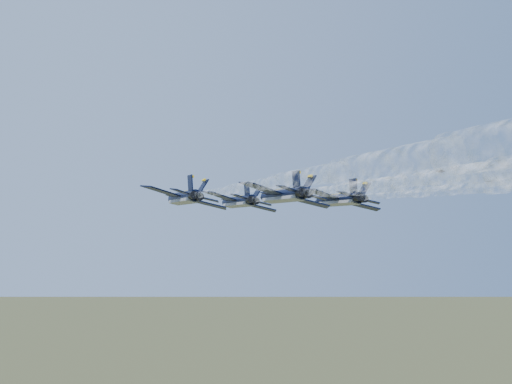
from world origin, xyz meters
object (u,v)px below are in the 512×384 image
object	(u,v)px
jet_lead	(238,202)
jet_right	(338,200)
jet_slot	(282,195)
jet_left	(183,198)

from	to	relation	value
jet_lead	jet_right	bearing A→B (deg)	-44.22
jet_lead	jet_slot	distance (m)	20.99
jet_left	jet_right	xyz separation A→B (m)	(23.16, -0.97, 0.00)
jet_lead	jet_slot	world-z (taller)	same
jet_left	jet_slot	size ratio (longest dim) A/B	1.00
jet_right	jet_slot	world-z (taller)	same
jet_lead	jet_left	bearing A→B (deg)	-138.16
jet_left	jet_right	distance (m)	23.18
jet_lead	jet_slot	xyz separation A→B (m)	(-0.51, -20.98, 0.00)
jet_right	jet_slot	size ratio (longest dim) A/B	1.00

